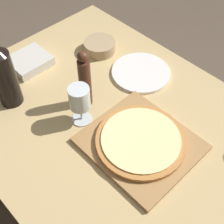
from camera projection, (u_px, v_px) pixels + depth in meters
ground_plane at (109, 199)px, 1.78m from camera, size 12.00×12.00×0.00m
dining_table at (108, 131)px, 1.28m from camera, size 0.96×1.27×0.75m
cutting_board at (140, 144)px, 1.11m from camera, size 0.34×0.38×0.02m
pizza at (141, 140)px, 1.10m from camera, size 0.32×0.32×0.02m
wine_bottle at (3, 75)px, 1.15m from camera, size 0.09×0.09×0.34m
pepper_mill at (85, 80)px, 1.16m from camera, size 0.05×0.05×0.25m
wine_glass at (80, 99)px, 1.11m from camera, size 0.08×0.08×0.17m
small_bowl at (100, 46)px, 1.44m from camera, size 0.15×0.15×0.05m
dinner_plate at (141, 73)px, 1.35m from camera, size 0.25×0.25×0.01m
food_container at (29, 61)px, 1.38m from camera, size 0.17×0.15×0.04m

